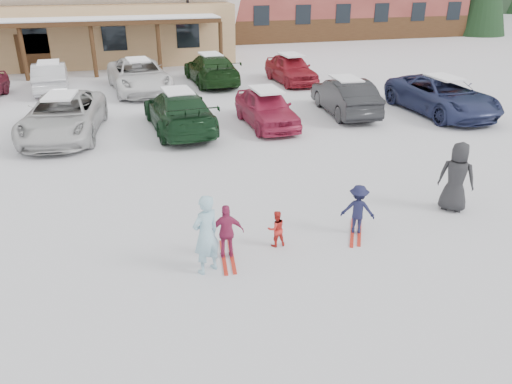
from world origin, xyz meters
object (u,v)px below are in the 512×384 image
object	(u,v)px
parked_car_10	(139,76)
child_navy	(358,209)
parked_car_9	(51,77)
bystander_dark	(456,177)
parked_car_4	(266,108)
adult_skier	(206,235)
parked_car_5	(345,96)
parked_car_6	(442,95)
parked_car_12	(291,69)
lamp_post	(188,0)
parked_car_2	(63,116)
toddler_red	(276,229)
parked_car_3	(179,111)
parked_car_11	(211,69)
child_magenta	(227,232)

from	to	relation	value
parked_car_10	child_navy	bearing A→B (deg)	-82.13
parked_car_9	parked_car_10	xyz separation A→B (m)	(4.23, -1.11, 0.07)
bystander_dark	parked_car_4	bearing A→B (deg)	-30.76
adult_skier	parked_car_5	world-z (taller)	adult_skier
parked_car_4	bystander_dark	bearing A→B (deg)	-75.80
parked_car_6	parked_car_12	bearing A→B (deg)	116.23
child_navy	parked_car_5	bearing A→B (deg)	-85.79
lamp_post	child_navy	xyz separation A→B (m)	(0.21, -24.34, -3.18)
parked_car_2	child_navy	bearing A→B (deg)	-46.63
toddler_red	parked_car_3	distance (m)	9.27
parked_car_4	toddler_red	bearing A→B (deg)	-107.25
lamp_post	parked_car_12	distance (m)	9.68
parked_car_5	parked_car_10	xyz separation A→B (m)	(-8.05, 6.53, 0.04)
adult_skier	parked_car_2	world-z (taller)	adult_skier
parked_car_11	parked_car_9	bearing A→B (deg)	-4.48
adult_skier	parked_car_6	bearing A→B (deg)	-169.08
toddler_red	parked_car_6	bearing A→B (deg)	-142.98
toddler_red	parked_car_10	xyz separation A→B (m)	(-1.97, 16.25, 0.37)
adult_skier	parked_car_6	distance (m)	14.90
parked_car_3	parked_car_11	xyz separation A→B (m)	(2.72, 7.95, 0.01)
lamp_post	parked_car_5	bearing A→B (deg)	-73.66
parked_car_9	bystander_dark	bearing A→B (deg)	119.55
child_magenta	adult_skier	bearing A→B (deg)	46.33
parked_car_3	parked_car_12	distance (m)	9.80
child_navy	parked_car_11	size ratio (longest dim) A/B	0.23
parked_car_3	parked_car_6	bearing A→B (deg)	173.04
child_navy	parked_car_6	distance (m)	11.77
lamp_post	parked_car_4	xyz separation A→B (m)	(0.64, -15.47, -3.07)
lamp_post	parked_car_3	size ratio (longest dim) A/B	1.30
adult_skier	parked_car_12	distance (m)	18.45
parked_car_6	parked_car_10	xyz separation A→B (m)	(-11.97, 7.58, 0.02)
toddler_red	parked_car_2	world-z (taller)	parked_car_2
parked_car_5	parked_car_6	size ratio (longest dim) A/B	0.82
parked_car_4	parked_car_5	distance (m)	3.75
parked_car_3	parked_car_10	world-z (taller)	parked_car_10
parked_car_2	parked_car_9	world-z (taller)	parked_car_2
adult_skier	parked_car_2	xyz separation A→B (m)	(-3.40, 10.21, -0.09)
bystander_dark	parked_car_12	world-z (taller)	bystander_dark
adult_skier	bystander_dark	xyz separation A→B (m)	(6.52, 1.15, 0.05)
parked_car_11	bystander_dark	bearing A→B (deg)	97.43
parked_car_5	toddler_red	bearing A→B (deg)	61.85
lamp_post	bystander_dark	bearing A→B (deg)	-82.60
child_magenta	parked_car_5	distance (m)	12.28
parked_car_4	parked_car_11	world-z (taller)	parked_car_11
parked_car_6	child_navy	bearing A→B (deg)	-135.13
bystander_dark	parked_car_6	xyz separation A→B (m)	(5.13, 8.13, -0.13)
child_magenta	parked_car_3	distance (m)	9.42
child_navy	child_magenta	size ratio (longest dim) A/B	0.98
toddler_red	parked_car_5	distance (m)	11.47
adult_skier	parked_car_5	size ratio (longest dim) A/B	0.37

